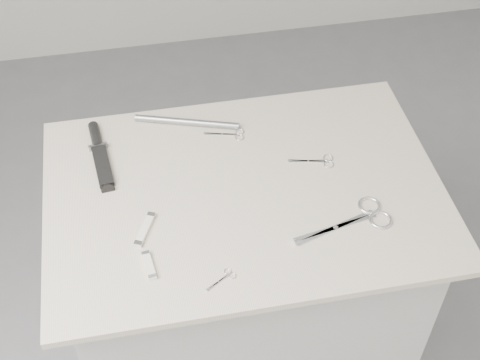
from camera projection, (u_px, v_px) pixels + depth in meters
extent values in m
cube|color=#B4B5B2|center=(244.00, 295.00, 2.02)|extent=(0.90, 0.60, 0.90)
cube|color=beige|center=(244.00, 192.00, 1.69)|extent=(1.00, 0.70, 0.02)
cube|color=silver|center=(335.00, 228.00, 1.59)|extent=(0.22, 0.09, 0.00)
cylinder|color=silver|center=(335.00, 227.00, 1.59)|extent=(0.01, 0.01, 0.01)
torus|color=silver|center=(369.00, 205.00, 1.64)|extent=(0.06, 0.06, 0.01)
torus|color=silver|center=(380.00, 220.00, 1.61)|extent=(0.06, 0.06, 0.01)
cube|color=silver|center=(308.00, 161.00, 1.75)|extent=(0.10, 0.04, 0.00)
cylinder|color=silver|center=(308.00, 161.00, 1.75)|extent=(0.01, 0.01, 0.00)
torus|color=silver|center=(328.00, 158.00, 1.76)|extent=(0.03, 0.03, 0.00)
torus|color=silver|center=(329.00, 165.00, 1.74)|extent=(0.03, 0.03, 0.00)
cube|color=silver|center=(222.00, 134.00, 1.82)|extent=(0.10, 0.04, 0.00)
cylinder|color=silver|center=(222.00, 134.00, 1.82)|extent=(0.01, 0.01, 0.00)
torus|color=silver|center=(240.00, 132.00, 1.83)|extent=(0.03, 0.03, 0.00)
torus|color=silver|center=(240.00, 137.00, 1.81)|extent=(0.03, 0.03, 0.00)
cube|color=silver|center=(218.00, 282.00, 1.49)|extent=(0.06, 0.04, 0.00)
cylinder|color=silver|center=(218.00, 282.00, 1.49)|extent=(0.00, 0.00, 0.00)
torus|color=silver|center=(228.00, 271.00, 1.51)|extent=(0.02, 0.02, 0.00)
torus|color=silver|center=(232.00, 276.00, 1.50)|extent=(0.02, 0.02, 0.00)
cube|color=black|center=(103.00, 166.00, 1.73)|extent=(0.06, 0.15, 0.02)
cube|color=gray|center=(98.00, 146.00, 1.78)|extent=(0.06, 0.01, 0.02)
cylinder|color=black|center=(96.00, 136.00, 1.81)|extent=(0.04, 0.09, 0.03)
cube|color=white|center=(145.00, 229.00, 1.59)|extent=(0.06, 0.10, 0.01)
cube|color=silver|center=(151.00, 215.00, 1.62)|extent=(0.02, 0.02, 0.01)
cube|color=silver|center=(138.00, 244.00, 1.56)|extent=(0.02, 0.02, 0.01)
cube|color=white|center=(149.00, 265.00, 1.51)|extent=(0.03, 0.08, 0.01)
cube|color=silver|center=(146.00, 254.00, 1.54)|extent=(0.02, 0.01, 0.01)
cube|color=silver|center=(153.00, 277.00, 1.49)|extent=(0.02, 0.01, 0.01)
cylinder|color=gray|center=(187.00, 122.00, 1.84)|extent=(0.28, 0.11, 0.02)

